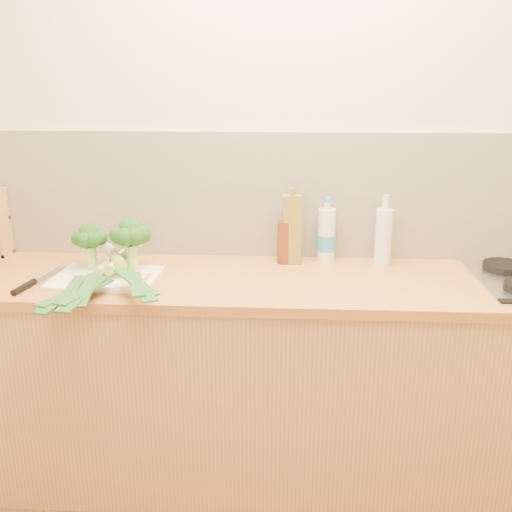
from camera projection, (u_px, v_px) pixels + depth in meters
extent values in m
plane|color=beige|center=(291.00, 165.00, 2.41)|extent=(3.50, 0.00, 3.50)
cube|color=silver|center=(290.00, 196.00, 2.44)|extent=(3.20, 0.02, 0.54)
cube|color=#C07E50|center=(287.00, 384.00, 2.38)|extent=(3.20, 0.60, 0.86)
cube|color=#C16A39|center=(289.00, 283.00, 2.25)|extent=(3.20, 0.62, 0.04)
cylinder|color=black|center=(505.00, 267.00, 2.30)|extent=(0.17, 0.17, 0.03)
cube|color=white|center=(106.00, 278.00, 2.23)|extent=(0.41, 0.31, 0.01)
cylinder|color=#9BC472|center=(91.00, 258.00, 2.31)|extent=(0.04, 0.04, 0.09)
sphere|color=#12390F|center=(89.00, 234.00, 2.28)|extent=(0.09, 0.09, 0.09)
sphere|color=#12390F|center=(99.00, 238.00, 2.28)|extent=(0.06, 0.06, 0.06)
sphere|color=#12390F|center=(98.00, 235.00, 2.31)|extent=(0.06, 0.06, 0.06)
sphere|color=#12390F|center=(91.00, 235.00, 2.32)|extent=(0.06, 0.06, 0.06)
sphere|color=#12390F|center=(82.00, 236.00, 2.30)|extent=(0.06, 0.06, 0.06)
sphere|color=#12390F|center=(79.00, 238.00, 2.27)|extent=(0.06, 0.06, 0.06)
sphere|color=#12390F|center=(84.00, 240.00, 2.25)|extent=(0.06, 0.06, 0.06)
sphere|color=#12390F|center=(93.00, 240.00, 2.25)|extent=(0.06, 0.06, 0.06)
cylinder|color=#9BC472|center=(132.00, 257.00, 2.30)|extent=(0.05, 0.05, 0.10)
sphere|color=#12390F|center=(130.00, 230.00, 2.26)|extent=(0.10, 0.10, 0.10)
sphere|color=#12390F|center=(142.00, 234.00, 2.26)|extent=(0.07, 0.07, 0.07)
sphere|color=#12390F|center=(140.00, 232.00, 2.30)|extent=(0.07, 0.07, 0.07)
sphere|color=#12390F|center=(131.00, 231.00, 2.31)|extent=(0.07, 0.07, 0.07)
sphere|color=#12390F|center=(122.00, 233.00, 2.29)|extent=(0.07, 0.07, 0.07)
sphere|color=#12390F|center=(119.00, 235.00, 2.25)|extent=(0.07, 0.07, 0.07)
sphere|color=#12390F|center=(125.00, 237.00, 2.22)|extent=(0.07, 0.07, 0.07)
sphere|color=#12390F|center=(135.00, 237.00, 2.23)|extent=(0.07, 0.07, 0.07)
cylinder|color=white|center=(119.00, 257.00, 2.39)|extent=(0.05, 0.12, 0.04)
cylinder|color=#91AB55|center=(106.00, 267.00, 2.27)|extent=(0.06, 0.15, 0.04)
cube|color=#1A4A1E|center=(69.00, 294.00, 1.99)|extent=(0.13, 0.30, 0.02)
cube|color=#1A4A1E|center=(66.00, 295.00, 1.97)|extent=(0.09, 0.34, 0.01)
cube|color=#1A4A1E|center=(70.00, 291.00, 2.00)|extent=(0.07, 0.28, 0.02)
cylinder|color=white|center=(126.00, 255.00, 2.36)|extent=(0.05, 0.12, 0.04)
cylinder|color=#91AB55|center=(115.00, 265.00, 2.24)|extent=(0.05, 0.15, 0.04)
cube|color=#1A4A1E|center=(86.00, 292.00, 1.96)|extent=(0.11, 0.30, 0.02)
cube|color=#1A4A1E|center=(83.00, 293.00, 1.94)|extent=(0.07, 0.34, 0.01)
cube|color=#1A4A1E|center=(87.00, 289.00, 1.96)|extent=(0.09, 0.28, 0.02)
cylinder|color=white|center=(111.00, 252.00, 2.35)|extent=(0.09, 0.12, 0.04)
cylinder|color=#91AB55|center=(118.00, 260.00, 2.23)|extent=(0.11, 0.15, 0.04)
cube|color=#1A4A1E|center=(137.00, 284.00, 1.98)|extent=(0.14, 0.30, 0.02)
cube|color=#1A4A1E|center=(138.00, 285.00, 1.96)|extent=(0.21, 0.32, 0.01)
cube|color=#1A4A1E|center=(136.00, 282.00, 1.99)|extent=(0.21, 0.24, 0.02)
cube|color=silver|center=(49.00, 275.00, 2.27)|extent=(0.07, 0.20, 0.00)
cylinder|color=black|center=(24.00, 287.00, 2.12)|extent=(0.05, 0.13, 0.02)
cube|color=tan|center=(4.00, 222.00, 2.49)|extent=(0.01, 0.10, 0.30)
cube|color=olive|center=(292.00, 230.00, 2.38)|extent=(0.08, 0.05, 0.29)
cylinder|color=olive|center=(293.00, 192.00, 2.34)|extent=(0.02, 0.02, 0.03)
cylinder|color=silver|center=(383.00, 237.00, 2.37)|extent=(0.07, 0.07, 0.24)
cylinder|color=silver|center=(386.00, 202.00, 2.33)|extent=(0.03, 0.03, 0.06)
cylinder|color=#5E2912|center=(285.00, 242.00, 2.40)|extent=(0.06, 0.06, 0.18)
cylinder|color=#5E2912|center=(285.00, 216.00, 2.37)|extent=(0.03, 0.03, 0.05)
cylinder|color=silver|center=(326.00, 235.00, 2.43)|extent=(0.08, 0.08, 0.23)
cylinder|color=silver|center=(328.00, 205.00, 2.39)|extent=(0.03, 0.03, 0.03)
cylinder|color=#3284BC|center=(326.00, 243.00, 2.44)|extent=(0.08, 0.08, 0.07)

